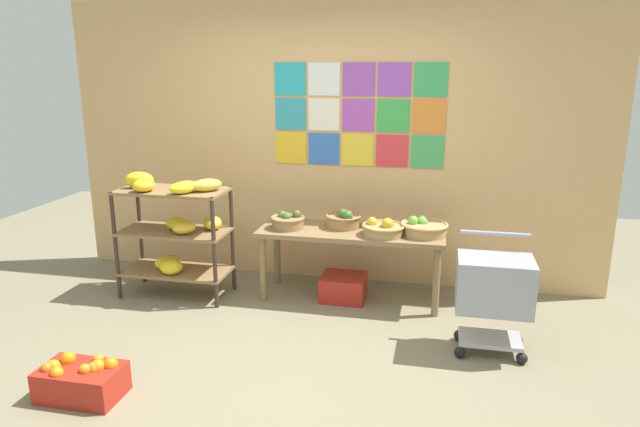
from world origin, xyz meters
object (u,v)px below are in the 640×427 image
produce_crate_under_table (344,287)px  orange_crate_foreground (81,380)px  fruit_basket_back_left (383,228)px  display_table (351,239)px  banana_shelf_unit (175,225)px  fruit_basket_left (288,221)px  fruit_basket_right (343,219)px  fruit_basket_centre (424,227)px  shopping_cart (494,288)px

produce_crate_under_table → orange_crate_foreground: size_ratio=0.76×
fruit_basket_back_left → produce_crate_under_table: (-0.34, 0.06, -0.58)m
display_table → produce_crate_under_table: bearing=-150.9°
banana_shelf_unit → display_table: bearing=9.5°
display_table → fruit_basket_left: fruit_basket_left is taller
fruit_basket_right → produce_crate_under_table: size_ratio=0.82×
fruit_basket_left → fruit_basket_back_left: size_ratio=0.83×
display_table → orange_crate_foreground: (-1.40, -1.90, -0.44)m
fruit_basket_centre → display_table: bearing=-179.9°
banana_shelf_unit → shopping_cart: banana_shelf_unit is taller
display_table → fruit_basket_centre: size_ratio=4.02×
fruit_basket_back_left → produce_crate_under_table: fruit_basket_back_left is taller
display_table → fruit_basket_centre: 0.63m
fruit_basket_right → fruit_basket_back_left: 0.40m
fruit_basket_right → orange_crate_foreground: size_ratio=0.62×
fruit_basket_left → fruit_basket_back_left: 0.85m
display_table → fruit_basket_back_left: size_ratio=4.45×
banana_shelf_unit → fruit_basket_right: banana_shelf_unit is taller
produce_crate_under_table → fruit_basket_centre: bearing=2.9°
fruit_basket_right → fruit_basket_back_left: (0.37, -0.16, -0.01)m
fruit_basket_back_left → orange_crate_foreground: bearing=-133.0°
banana_shelf_unit → produce_crate_under_table: (1.47, 0.22, -0.55)m
fruit_basket_right → display_table: bearing=-40.5°
display_table → produce_crate_under_table: display_table is taller
banana_shelf_unit → fruit_basket_back_left: banana_shelf_unit is taller
banana_shelf_unit → display_table: banana_shelf_unit is taller
display_table → shopping_cart: 1.37m
banana_shelf_unit → fruit_basket_right: size_ratio=3.56×
fruit_basket_back_left → banana_shelf_unit: bearing=-174.8°
banana_shelf_unit → shopping_cart: size_ratio=1.32×
fruit_basket_back_left → shopping_cart: 1.10m
display_table → shopping_cart: shopping_cart is taller
banana_shelf_unit → produce_crate_under_table: size_ratio=2.90×
fruit_basket_back_left → fruit_basket_right: bearing=156.2°
fruit_basket_left → fruit_basket_right: bearing=14.6°
shopping_cart → fruit_basket_left: bearing=152.4°
banana_shelf_unit → produce_crate_under_table: bearing=8.7°
fruit_basket_centre → produce_crate_under_table: bearing=-177.1°
produce_crate_under_table → fruit_basket_back_left: bearing=-9.7°
fruit_basket_centre → fruit_basket_left: same height
display_table → orange_crate_foreground: display_table is taller
orange_crate_foreground → shopping_cart: (2.55, 1.14, 0.38)m
shopping_cart → fruit_basket_back_left: bearing=137.2°
banana_shelf_unit → shopping_cart: (2.68, -0.50, -0.17)m
fruit_basket_back_left → shopping_cart: size_ratio=0.43×
fruit_basket_centre → produce_crate_under_table: (-0.68, -0.03, -0.59)m
orange_crate_foreground → fruit_basket_left: bearing=65.5°
fruit_basket_right → produce_crate_under_table: (0.03, -0.10, -0.60)m
display_table → fruit_basket_centre: (0.62, 0.00, 0.14)m
orange_crate_foreground → fruit_basket_right: bearing=56.2°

